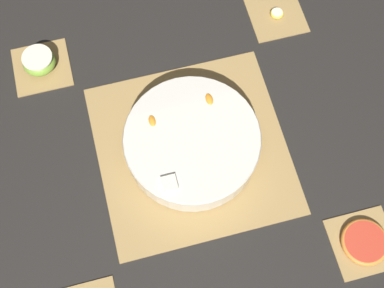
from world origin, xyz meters
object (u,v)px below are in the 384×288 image
(apple_half, at_px, (39,61))
(grapefruit_slice, at_px, (365,242))
(fruit_salad_bowl, at_px, (192,142))
(banana_coin_single, at_px, (277,13))

(apple_half, height_order, grapefruit_slice, apple_half)
(fruit_salad_bowl, relative_size, grapefruit_slice, 2.98)
(fruit_salad_bowl, distance_m, banana_coin_single, 0.41)
(apple_half, relative_size, banana_coin_single, 2.35)
(fruit_salad_bowl, relative_size, banana_coin_single, 9.03)
(fruit_salad_bowl, bearing_deg, banana_coin_single, -45.04)
(banana_coin_single, bearing_deg, fruit_salad_bowl, 134.96)
(apple_half, bearing_deg, grapefruit_slice, -135.03)
(grapefruit_slice, bearing_deg, fruit_salad_bowl, 45.01)
(apple_half, xyz_separation_m, banana_coin_single, (0.00, -0.58, -0.02))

